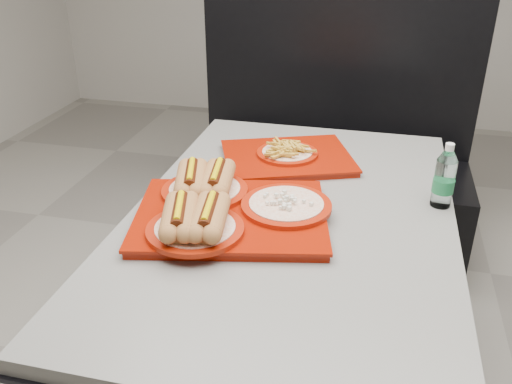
% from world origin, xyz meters
% --- Properties ---
extents(diner_table, '(0.92, 1.42, 0.75)m').
position_xyz_m(diner_table, '(0.00, 0.00, 0.58)').
color(diner_table, black).
rests_on(diner_table, ground).
extents(booth_bench, '(1.30, 0.57, 1.35)m').
position_xyz_m(booth_bench, '(0.00, 1.09, 0.40)').
color(booth_bench, black).
rests_on(booth_bench, ground).
extents(tray_near, '(0.59, 0.50, 0.11)m').
position_xyz_m(tray_near, '(-0.18, -0.09, 0.79)').
color(tray_near, maroon).
rests_on(tray_near, diner_table).
extents(tray_far, '(0.52, 0.47, 0.08)m').
position_xyz_m(tray_far, '(-0.08, 0.35, 0.77)').
color(tray_far, maroon).
rests_on(tray_far, diner_table).
extents(water_bottle, '(0.06, 0.06, 0.19)m').
position_xyz_m(water_bottle, '(0.41, 0.14, 0.83)').
color(water_bottle, silver).
rests_on(water_bottle, diner_table).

